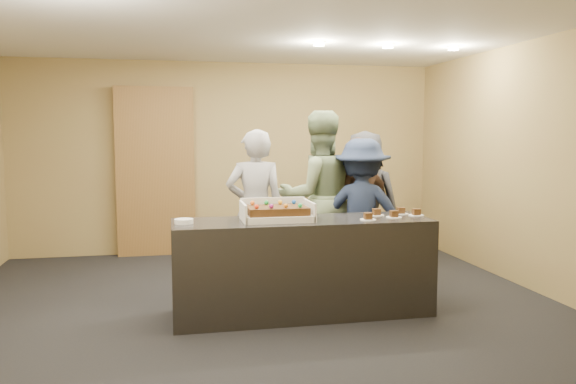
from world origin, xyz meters
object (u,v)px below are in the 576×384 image
at_px(serving_counter, 302,267).
at_px(person_navy_man, 362,214).
at_px(cake_box, 276,215).
at_px(person_server_grey, 255,210).
at_px(person_brown_extra, 359,208).
at_px(person_sage_man, 318,197).
at_px(person_dark_suit, 365,201).
at_px(storage_cabinet, 156,172).
at_px(plate_stack, 184,221).
at_px(sheet_cake, 277,210).

relative_size(serving_counter, person_navy_man, 1.46).
relative_size(cake_box, person_navy_man, 0.39).
xyz_separation_m(person_server_grey, person_brown_extra, (1.26, 0.21, -0.04)).
distance_m(person_sage_man, person_navy_man, 0.54).
xyz_separation_m(person_sage_man, person_dark_suit, (0.70, 0.39, -0.11)).
distance_m(serving_counter, storage_cabinet, 3.35).
relative_size(cake_box, person_dark_suit, 0.37).
height_order(storage_cabinet, person_dark_suit, storage_cabinet).
relative_size(plate_stack, person_server_grey, 0.10).
distance_m(storage_cabinet, cake_box, 3.16).
relative_size(person_brown_extra, person_dark_suit, 0.96).
bearing_deg(plate_stack, person_brown_extra, 30.50).
distance_m(storage_cabinet, plate_stack, 3.00).
bearing_deg(person_navy_man, sheet_cake, 57.69).
bearing_deg(person_brown_extra, serving_counter, 27.20).
distance_m(plate_stack, person_brown_extra, 2.37).
bearing_deg(person_sage_man, serving_counter, 63.68).
xyz_separation_m(plate_stack, person_dark_suit, (2.23, 1.51, -0.06)).
bearing_deg(person_server_grey, serving_counter, 110.13).
height_order(storage_cabinet, person_brown_extra, storage_cabinet).
xyz_separation_m(serving_counter, person_sage_man, (0.44, 1.11, 0.53)).
xyz_separation_m(cake_box, sheet_cake, (-0.00, -0.02, 0.05)).
distance_m(plate_stack, person_dark_suit, 2.69).
bearing_deg(sheet_cake, person_server_grey, 93.39).
bearing_deg(person_brown_extra, person_dark_suit, -144.64).
xyz_separation_m(person_brown_extra, person_dark_suit, (0.18, 0.31, 0.04)).
relative_size(storage_cabinet, person_navy_man, 1.42).
xyz_separation_m(serving_counter, cake_box, (-0.24, 0.02, 0.49)).
bearing_deg(person_brown_extra, plate_stack, 6.48).
bearing_deg(person_sage_man, plate_stack, 31.77).
height_order(serving_counter, person_sage_man, person_sage_man).
relative_size(person_sage_man, person_navy_man, 1.19).
xyz_separation_m(cake_box, person_navy_man, (1.09, 0.76, -0.12)).
bearing_deg(person_server_grey, cake_box, 96.50).
relative_size(plate_stack, person_sage_man, 0.09).
bearing_deg(serving_counter, person_dark_suit, 52.77).
height_order(person_server_grey, person_navy_man, person_server_grey).
distance_m(serving_counter, person_brown_extra, 1.57).
relative_size(serving_counter, sheet_cake, 4.38).
height_order(cake_box, person_dark_suit, person_dark_suit).
height_order(storage_cabinet, person_sage_man, storage_cabinet).
xyz_separation_m(storage_cabinet, plate_stack, (0.32, -2.97, -0.25)).
relative_size(person_server_grey, person_dark_suit, 1.01).
distance_m(serving_counter, sheet_cake, 0.60).
bearing_deg(cake_box, person_brown_extra, 44.21).
xyz_separation_m(person_sage_man, person_navy_man, (0.41, -0.33, -0.15)).
xyz_separation_m(person_server_grey, person_navy_man, (1.15, -0.19, -0.05)).
distance_m(sheet_cake, person_navy_man, 1.36).
bearing_deg(person_sage_man, storage_cabinet, -49.42).
xyz_separation_m(cake_box, person_sage_man, (0.69, 1.09, 0.03)).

